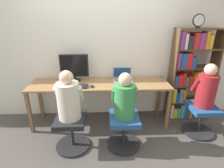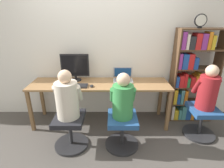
{
  "view_description": "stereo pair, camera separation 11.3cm",
  "coord_description": "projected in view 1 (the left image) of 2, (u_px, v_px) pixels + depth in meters",
  "views": [
    {
      "loc": [
        0.09,
        -2.4,
        1.79
      ],
      "look_at": [
        0.2,
        0.13,
        0.79
      ],
      "focal_mm": 28.0,
      "sensor_mm": 36.0,
      "label": 1
    },
    {
      "loc": [
        0.2,
        -2.4,
        1.79
      ],
      "look_at": [
        0.2,
        0.13,
        0.79
      ],
      "focal_mm": 28.0,
      "sensor_mm": 36.0,
      "label": 2
    }
  ],
  "objects": [
    {
      "name": "person_at_monitor",
      "position": [
        68.0,
        98.0,
        2.28
      ],
      "size": [
        0.37,
        0.33,
        0.67
      ],
      "color": "beige",
      "rests_on": "office_chair_left"
    },
    {
      "name": "laptop",
      "position": [
        122.0,
        78.0,
        3.0
      ],
      "size": [
        0.33,
        0.28,
        0.22
      ],
      "color": "#B7B7BC",
      "rests_on": "desk"
    },
    {
      "name": "wall_back",
      "position": [
        99.0,
        46.0,
        3.0
      ],
      "size": [
        10.0,
        0.05,
        2.6
      ],
      "color": "white",
      "rests_on": "ground_plane"
    },
    {
      "name": "office_chair_right",
      "position": [
        124.0,
        129.0,
        2.49
      ],
      "size": [
        0.49,
        0.49,
        0.49
      ],
      "color": "#262628",
      "rests_on": "ground_plane"
    },
    {
      "name": "bookshelf",
      "position": [
        189.0,
        78.0,
        3.03
      ],
      "size": [
        0.75,
        0.28,
        1.61
      ],
      "color": "#513823",
      "rests_on": "ground_plane"
    },
    {
      "name": "ground_plane",
      "position": [
        100.0,
        131.0,
        2.88
      ],
      "size": [
        14.0,
        14.0,
        0.0
      ],
      "primitive_type": "plane",
      "color": "#4C4742"
    },
    {
      "name": "desktop_monitor",
      "position": [
        74.0,
        68.0,
        2.9
      ],
      "size": [
        0.47,
        0.19,
        0.46
      ],
      "color": "black",
      "rests_on": "desk"
    },
    {
      "name": "office_chair_side",
      "position": [
        200.0,
        118.0,
        2.77
      ],
      "size": [
        0.49,
        0.49,
        0.49
      ],
      "color": "#262628",
      "rests_on": "ground_plane"
    },
    {
      "name": "person_at_laptop",
      "position": [
        125.0,
        98.0,
        2.32
      ],
      "size": [
        0.34,
        0.31,
        0.63
      ],
      "color": "#388C47",
      "rests_on": "office_chair_right"
    },
    {
      "name": "person_near_shelf",
      "position": [
        207.0,
        88.0,
        2.58
      ],
      "size": [
        0.34,
        0.31,
        0.67
      ],
      "color": "maroon",
      "rests_on": "office_chair_side"
    },
    {
      "name": "computer_mouse_by_keyboard",
      "position": [
        92.0,
        86.0,
        2.72
      ],
      "size": [
        0.06,
        0.09,
        0.03
      ],
      "color": "black",
      "rests_on": "desk"
    },
    {
      "name": "office_chair_left",
      "position": [
        72.0,
        130.0,
        2.46
      ],
      "size": [
        0.49,
        0.49,
        0.49
      ],
      "color": "#262628",
      "rests_on": "ground_plane"
    },
    {
      "name": "keyboard",
      "position": [
        74.0,
        86.0,
        2.73
      ],
      "size": [
        0.43,
        0.17,
        0.03
      ],
      "color": "#232326",
      "rests_on": "desk"
    },
    {
      "name": "desk_clock",
      "position": [
        199.0,
        21.0,
        2.63
      ],
      "size": [
        0.19,
        0.03,
        0.21
      ],
      "color": "black",
      "rests_on": "bookshelf"
    },
    {
      "name": "desk",
      "position": [
        100.0,
        87.0,
        2.91
      ],
      "size": [
        2.29,
        0.58,
        0.74
      ],
      "color": "olive",
      "rests_on": "ground_plane"
    }
  ]
}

